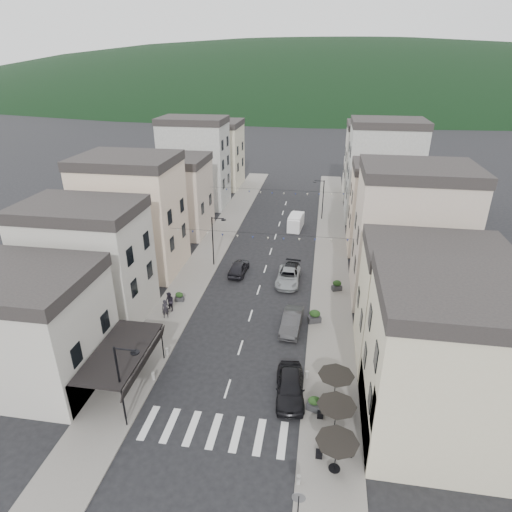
% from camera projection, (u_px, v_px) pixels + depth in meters
% --- Properties ---
extents(ground, '(700.00, 700.00, 0.00)m').
position_uv_depth(ground, '(206.00, 457.00, 26.11)').
color(ground, black).
rests_on(ground, ground).
extents(sidewalk_left, '(4.00, 76.00, 0.12)m').
position_uv_depth(sidewalk_left, '(215.00, 244.00, 55.84)').
color(sidewalk_left, slate).
rests_on(sidewalk_left, ground).
extents(sidewalk_right, '(4.00, 76.00, 0.12)m').
position_uv_depth(sidewalk_right, '(331.00, 252.00, 53.68)').
color(sidewalk_right, slate).
rests_on(sidewalk_right, ground).
extents(hill_backdrop, '(640.00, 360.00, 70.00)m').
position_uv_depth(hill_backdrop, '(320.00, 94.00, 294.94)').
color(hill_backdrop, black).
rests_on(hill_backdrop, ground).
extents(boutique_building, '(12.00, 8.00, 8.00)m').
position_uv_depth(boutique_building, '(15.00, 332.00, 31.14)').
color(boutique_building, beige).
rests_on(boutique_building, ground).
extents(bistro_building, '(10.00, 8.00, 10.00)m').
position_uv_depth(bistro_building, '(455.00, 374.00, 25.51)').
color(bistro_building, beige).
rests_on(bistro_building, ground).
extents(boutique_awning, '(3.77, 7.50, 3.28)m').
position_uv_depth(boutique_awning, '(124.00, 353.00, 30.32)').
color(boutique_awning, black).
rests_on(boutique_awning, ground).
extents(buildings_row_left, '(10.20, 54.16, 14.00)m').
position_uv_depth(buildings_row_left, '(174.00, 185.00, 59.45)').
color(buildings_row_left, beige).
rests_on(buildings_row_left, ground).
extents(buildings_row_right, '(10.20, 54.16, 14.50)m').
position_uv_depth(buildings_row_right, '(390.00, 196.00, 54.16)').
color(buildings_row_right, beige).
rests_on(buildings_row_right, ground).
extents(cafe_terrace, '(2.50, 8.10, 2.53)m').
position_uv_depth(cafe_terrace, '(336.00, 409.00, 26.52)').
color(cafe_terrace, black).
rests_on(cafe_terrace, ground).
extents(streetlamp_left_near, '(1.70, 0.56, 6.00)m').
position_uv_depth(streetlamp_left_near, '(123.00, 377.00, 27.18)').
color(streetlamp_left_near, black).
rests_on(streetlamp_left_near, ground).
extents(streetlamp_left_far, '(1.70, 0.56, 6.00)m').
position_uv_depth(streetlamp_left_far, '(215.00, 236.00, 48.69)').
color(streetlamp_left_far, black).
rests_on(streetlamp_left_far, ground).
extents(streetlamp_right_far, '(1.70, 0.56, 6.00)m').
position_uv_depth(streetlamp_right_far, '(321.00, 196.00, 63.15)').
color(streetlamp_right_far, black).
rests_on(streetlamp_right_far, ground).
extents(traffic_sign, '(0.70, 0.07, 2.70)m').
position_uv_depth(traffic_sign, '(298.00, 503.00, 21.33)').
color(traffic_sign, black).
rests_on(traffic_sign, ground).
extents(bollards, '(11.66, 10.26, 0.60)m').
position_uv_depth(bollards, '(226.00, 389.00, 30.86)').
color(bollards, gray).
rests_on(bollards, ground).
extents(bunting_near, '(19.00, 0.28, 0.62)m').
position_uv_depth(bunting_near, '(260.00, 237.00, 43.45)').
color(bunting_near, black).
rests_on(bunting_near, ground).
extents(bunting_far, '(19.00, 0.28, 0.62)m').
position_uv_depth(bunting_far, '(278.00, 192.00, 57.79)').
color(bunting_far, black).
rests_on(bunting_far, ground).
extents(parked_car_a, '(2.47, 5.18, 1.71)m').
position_uv_depth(parked_car_a, '(290.00, 387.00, 30.46)').
color(parked_car_a, black).
rests_on(parked_car_a, ground).
extents(parked_car_b, '(1.96, 4.80, 1.55)m').
position_uv_depth(parked_car_b, '(292.00, 321.00, 38.15)').
color(parked_car_b, '#303032').
rests_on(parked_car_b, ground).
extents(parked_car_c, '(2.47, 5.30, 1.47)m').
position_uv_depth(parked_car_c, '(288.00, 277.00, 46.05)').
color(parked_car_c, '#92969A').
rests_on(parked_car_c, ground).
extents(parked_car_d, '(2.57, 5.12, 1.43)m').
position_uv_depth(parked_car_d, '(289.00, 274.00, 46.75)').
color(parked_car_d, black).
rests_on(parked_car_d, ground).
extents(parked_car_e, '(1.97, 4.46, 1.49)m').
position_uv_depth(parked_car_e, '(239.00, 267.00, 48.07)').
color(parked_car_e, black).
rests_on(parked_car_e, ground).
extents(delivery_van, '(2.16, 4.59, 2.13)m').
position_uv_depth(delivery_van, '(296.00, 222.00, 60.75)').
color(delivery_van, white).
rests_on(delivery_van, ground).
extents(pedestrian_a, '(0.79, 0.69, 1.83)m').
position_uv_depth(pedestrian_a, '(165.00, 309.00, 39.59)').
color(pedestrian_a, black).
rests_on(pedestrian_a, sidewalk_left).
extents(pedestrian_b, '(1.19, 1.11, 1.96)m').
position_uv_depth(pedestrian_b, '(170.00, 302.00, 40.59)').
color(pedestrian_b, black).
rests_on(pedestrian_b, sidewalk_left).
extents(planter_la, '(1.26, 0.93, 1.26)m').
position_uv_depth(planter_la, '(135.00, 351.00, 34.42)').
color(planter_la, '#2C2B2E').
rests_on(planter_la, sidewalk_left).
extents(planter_lb, '(0.94, 0.59, 0.99)m').
position_uv_depth(planter_lb, '(179.00, 297.00, 42.46)').
color(planter_lb, '#2E2E31').
rests_on(planter_lb, sidewalk_left).
extents(planter_ra, '(1.15, 0.88, 1.14)m').
position_uv_depth(planter_ra, '(314.00, 404.00, 29.19)').
color(planter_ra, '#2E2E31').
rests_on(planter_ra, sidewalk_right).
extents(planter_rb, '(1.30, 1.01, 1.29)m').
position_uv_depth(planter_rb, '(315.00, 316.00, 38.97)').
color(planter_rb, '#2C2C2E').
rests_on(planter_rb, sidewalk_right).
extents(planter_rc, '(1.16, 0.91, 1.14)m').
position_uv_depth(planter_rc, '(337.00, 285.00, 44.43)').
color(planter_rc, '#2D2D30').
rests_on(planter_rc, sidewalk_right).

